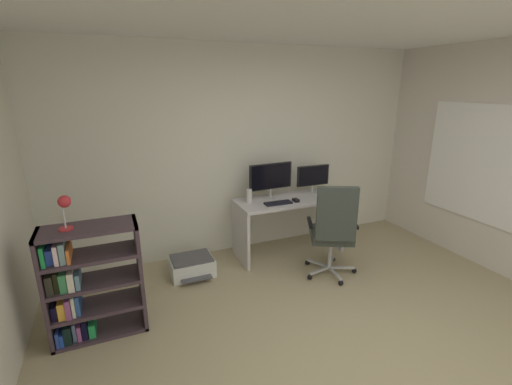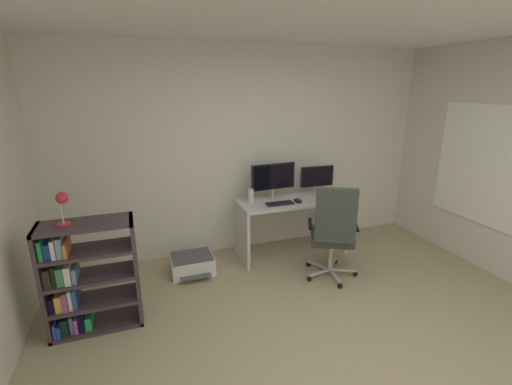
% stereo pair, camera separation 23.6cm
% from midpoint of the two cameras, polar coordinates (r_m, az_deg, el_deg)
% --- Properties ---
extents(ground_plane, '(4.97, 4.83, 0.02)m').
position_cam_midpoint_polar(ground_plane, '(3.27, 16.29, -25.55)').
color(ground_plane, tan).
rests_on(ground_plane, ground).
extents(wall_back, '(4.97, 0.10, 2.65)m').
position_cam_midpoint_polar(wall_back, '(4.70, 0.14, 6.66)').
color(wall_back, silver).
rests_on(wall_back, ground).
extents(window_pane, '(0.01, 1.17, 1.32)m').
position_cam_midpoint_polar(window_pane, '(5.07, 33.83, 3.68)').
color(window_pane, white).
extents(window_frame, '(0.02, 1.25, 1.40)m').
position_cam_midpoint_polar(window_frame, '(5.07, 33.78, 3.68)').
color(window_frame, white).
extents(desk, '(1.40, 0.58, 0.75)m').
position_cam_midpoint_polar(desk, '(4.66, 7.20, -3.51)').
color(desk, silver).
rests_on(desk, ground).
extents(monitor_main, '(0.59, 0.18, 0.46)m').
position_cam_midpoint_polar(monitor_main, '(4.52, 4.28, 2.36)').
color(monitor_main, '#B2B5B7').
rests_on(monitor_main, desk).
extents(monitor_secondary, '(0.46, 0.18, 0.38)m').
position_cam_midpoint_polar(monitor_secondary, '(4.81, 11.14, 2.32)').
color(monitor_secondary, '#B2B5B7').
rests_on(monitor_secondary, desk).
extents(keyboard, '(0.34, 0.14, 0.02)m').
position_cam_midpoint_polar(keyboard, '(4.39, 5.37, -1.78)').
color(keyboard, black).
rests_on(keyboard, desk).
extents(computer_mouse, '(0.06, 0.10, 0.03)m').
position_cam_midpoint_polar(computer_mouse, '(4.49, 8.24, -1.36)').
color(computer_mouse, black).
rests_on(computer_mouse, desk).
extents(desktop_speaker, '(0.07, 0.07, 0.17)m').
position_cam_midpoint_polar(desktop_speaker, '(4.42, 0.71, -0.54)').
color(desktop_speaker, silver).
rests_on(desktop_speaker, desk).
extents(office_chair, '(0.64, 0.65, 1.14)m').
position_cam_midpoint_polar(office_chair, '(4.08, 13.93, -5.92)').
color(office_chair, '#B7BABC').
rests_on(office_chair, ground).
extents(bookshelf, '(0.79, 0.35, 1.03)m').
position_cam_midpoint_polar(bookshelf, '(3.57, -24.40, -12.68)').
color(bookshelf, '#3E3038').
rests_on(bookshelf, ground).
extents(desk_lamp, '(0.13, 0.11, 0.29)m').
position_cam_midpoint_polar(desk_lamp, '(3.29, -26.85, -1.44)').
color(desk_lamp, red).
rests_on(desk_lamp, bookshelf).
extents(printer, '(0.50, 0.47, 0.22)m').
position_cam_midpoint_polar(printer, '(4.38, -8.65, -11.29)').
color(printer, white).
rests_on(printer, ground).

